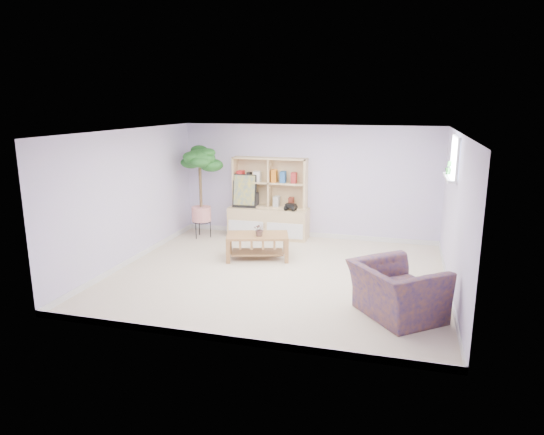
% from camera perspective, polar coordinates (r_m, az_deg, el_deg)
% --- Properties ---
extents(floor, '(5.50, 5.00, 0.01)m').
position_cam_1_polar(floor, '(8.28, 0.70, -6.71)').
color(floor, beige).
rests_on(floor, ground).
extents(ceiling, '(5.50, 5.00, 0.01)m').
position_cam_1_polar(ceiling, '(7.79, 0.75, 10.10)').
color(ceiling, white).
rests_on(ceiling, walls).
extents(walls, '(5.51, 5.01, 2.40)m').
position_cam_1_polar(walls, '(7.95, 0.73, 1.44)').
color(walls, silver).
rests_on(walls, floor).
extents(baseboard, '(5.50, 5.00, 0.10)m').
position_cam_1_polar(baseboard, '(8.27, 0.70, -6.39)').
color(baseboard, white).
rests_on(baseboard, floor).
extents(window, '(0.10, 0.98, 0.68)m').
position_cam_1_polar(window, '(8.21, 20.78, 6.61)').
color(window, '#BFD5F8').
rests_on(window, walls).
extents(window_sill, '(0.14, 1.00, 0.04)m').
position_cam_1_polar(window_sill, '(8.24, 20.18, 4.43)').
color(window_sill, white).
rests_on(window_sill, walls).
extents(storage_unit, '(1.71, 0.58, 1.71)m').
position_cam_1_polar(storage_unit, '(10.34, -0.41, 2.29)').
color(storage_unit, '#DAB37E').
rests_on(storage_unit, floor).
extents(poster, '(0.52, 0.15, 0.71)m').
position_cam_1_polar(poster, '(10.40, -3.25, 3.13)').
color(poster, yellow).
rests_on(poster, storage_unit).
extents(toy_truck, '(0.34, 0.26, 0.16)m').
position_cam_1_polar(toy_truck, '(10.14, 2.22, 1.29)').
color(toy_truck, black).
rests_on(toy_truck, storage_unit).
extents(coffee_table, '(1.26, 0.92, 0.46)m').
position_cam_1_polar(coffee_table, '(9.04, -1.72, -3.43)').
color(coffee_table, '#945E33').
rests_on(coffee_table, floor).
extents(table_plant, '(0.29, 0.28, 0.25)m').
position_cam_1_polar(table_plant, '(8.85, -1.47, -1.39)').
color(table_plant, '#27742D').
rests_on(table_plant, coffee_table).
extents(floor_tree, '(0.85, 0.85, 1.97)m').
position_cam_1_polar(floor_tree, '(10.41, -8.39, 2.93)').
color(floor_tree, '#255620').
rests_on(floor_tree, floor).
extents(armchair, '(1.47, 1.49, 0.83)m').
position_cam_1_polar(armchair, '(6.81, 14.50, -7.95)').
color(armchair, navy).
rests_on(armchair, floor).
extents(sill_plant, '(0.15, 0.14, 0.23)m').
position_cam_1_polar(sill_plant, '(8.47, 20.13, 5.56)').
color(sill_plant, '#255620').
rests_on(sill_plant, window_sill).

